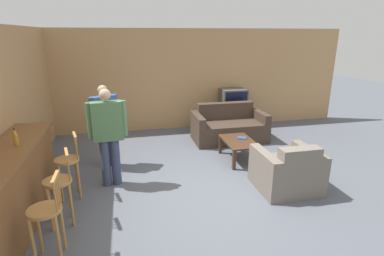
# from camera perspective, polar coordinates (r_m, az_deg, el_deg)

# --- Properties ---
(ground_plane) EXTENTS (24.00, 24.00, 0.00)m
(ground_plane) POSITION_cam_1_polar(r_m,az_deg,el_deg) (4.92, 4.27, -12.45)
(ground_plane) COLOR #565B66
(wall_back) EXTENTS (9.40, 0.08, 2.60)m
(wall_back) POSITION_cam_1_polar(r_m,az_deg,el_deg) (7.97, -3.24, 9.09)
(wall_back) COLOR tan
(wall_back) RESTS_ON ground_plane
(wall_left) EXTENTS (0.08, 8.70, 2.60)m
(wall_left) POSITION_cam_1_polar(r_m,az_deg,el_deg) (5.85, -30.64, 3.65)
(wall_left) COLOR tan
(wall_left) RESTS_ON ground_plane
(bar_counter) EXTENTS (0.55, 2.66, 1.07)m
(bar_counter) POSITION_cam_1_polar(r_m,az_deg,el_deg) (4.52, -31.07, -10.24)
(bar_counter) COLOR brown
(bar_counter) RESTS_ON ground_plane
(bar_chair_near) EXTENTS (0.37, 0.37, 1.02)m
(bar_chair_near) POSITION_cam_1_polar(r_m,az_deg,el_deg) (3.76, -25.91, -14.93)
(bar_chair_near) COLOR #B77F42
(bar_chair_near) RESTS_ON ground_plane
(bar_chair_mid) EXTENTS (0.44, 0.44, 1.02)m
(bar_chair_mid) POSITION_cam_1_polar(r_m,az_deg,el_deg) (4.35, -23.95, -10.18)
(bar_chair_mid) COLOR #B77F42
(bar_chair_mid) RESTS_ON ground_plane
(bar_chair_far) EXTENTS (0.44, 0.44, 1.02)m
(bar_chair_far) POSITION_cam_1_polar(r_m,az_deg,el_deg) (4.97, -22.48, -6.50)
(bar_chair_far) COLOR #B77F42
(bar_chair_far) RESTS_ON ground_plane
(couch_far) EXTENTS (1.71, 0.93, 0.85)m
(couch_far) POSITION_cam_1_polar(r_m,az_deg,el_deg) (7.25, 6.99, 0.12)
(couch_far) COLOR #423328
(couch_far) RESTS_ON ground_plane
(armchair_near) EXTENTS (0.95, 0.88, 0.83)m
(armchair_near) POSITION_cam_1_polar(r_m,az_deg,el_deg) (5.16, 17.70, -7.92)
(armchair_near) COLOR #70665B
(armchair_near) RESTS_ON ground_plane
(coffee_table) EXTENTS (0.58, 0.93, 0.42)m
(coffee_table) POSITION_cam_1_polar(r_m,az_deg,el_deg) (6.09, 8.91, -2.94)
(coffee_table) COLOR #472D1E
(coffee_table) RESTS_ON ground_plane
(tv_unit) EXTENTS (0.97, 0.45, 0.55)m
(tv_unit) POSITION_cam_1_polar(r_m,az_deg,el_deg) (8.22, 7.69, 1.90)
(tv_unit) COLOR #2D2319
(tv_unit) RESTS_ON ground_plane
(tv) EXTENTS (0.66, 0.51, 0.52)m
(tv) POSITION_cam_1_polar(r_m,az_deg,el_deg) (8.10, 7.85, 5.54)
(tv) COLOR #4C4C4C
(tv) RESTS_ON tv_unit
(bottle) EXTENTS (0.07, 0.07, 0.23)m
(bottle) POSITION_cam_1_polar(r_m,az_deg,el_deg) (4.50, -30.58, -1.59)
(bottle) COLOR #B27A23
(bottle) RESTS_ON bar_counter
(book_on_table) EXTENTS (0.23, 0.22, 0.02)m
(book_on_table) POSITION_cam_1_polar(r_m,az_deg,el_deg) (6.21, 9.46, -1.85)
(book_on_table) COLOR navy
(book_on_table) RESTS_ON coffee_table
(person_by_window) EXTENTS (0.49, 0.37, 1.58)m
(person_by_window) POSITION_cam_1_polar(r_m,az_deg,el_deg) (5.80, -16.17, 1.11)
(person_by_window) COLOR #384260
(person_by_window) RESTS_ON ground_plane
(person_by_counter) EXTENTS (0.62, 0.23, 1.64)m
(person_by_counter) POSITION_cam_1_polar(r_m,az_deg,el_deg) (5.03, -15.67, -0.93)
(person_by_counter) COLOR #384260
(person_by_counter) RESTS_ON ground_plane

